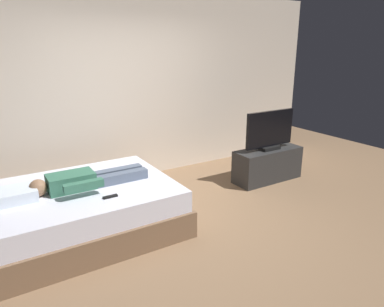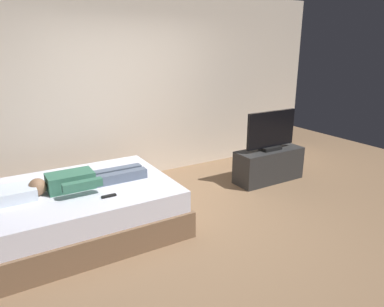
# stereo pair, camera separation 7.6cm
# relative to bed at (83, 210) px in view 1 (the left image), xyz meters

# --- Properties ---
(ground_plane) EXTENTS (10.00, 10.00, 0.00)m
(ground_plane) POSITION_rel_bed_xyz_m (1.06, -0.49, -0.26)
(ground_plane) COLOR #8C6B4C
(back_wall) EXTENTS (6.40, 0.10, 2.80)m
(back_wall) POSITION_rel_bed_xyz_m (1.46, 1.38, 1.14)
(back_wall) COLOR beige
(back_wall) RESTS_ON ground
(bed) EXTENTS (2.02, 1.56, 0.54)m
(bed) POSITION_rel_bed_xyz_m (0.00, 0.00, 0.00)
(bed) COLOR brown
(bed) RESTS_ON ground
(pillow) EXTENTS (0.48, 0.34, 0.12)m
(pillow) POSITION_rel_bed_xyz_m (-0.69, 0.00, 0.34)
(pillow) COLOR white
(pillow) RESTS_ON bed
(person) EXTENTS (1.26, 0.46, 0.18)m
(person) POSITION_rel_bed_xyz_m (0.03, -0.02, 0.36)
(person) COLOR #387056
(person) RESTS_ON bed
(remote) EXTENTS (0.15, 0.04, 0.02)m
(remote) POSITION_rel_bed_xyz_m (0.18, -0.43, 0.29)
(remote) COLOR black
(remote) RESTS_ON bed
(tv_stand) EXTENTS (1.10, 0.40, 0.50)m
(tv_stand) POSITION_rel_bed_xyz_m (2.86, 0.09, -0.01)
(tv_stand) COLOR #2D2D2D
(tv_stand) RESTS_ON ground
(tv) EXTENTS (0.88, 0.20, 0.59)m
(tv) POSITION_rel_bed_xyz_m (2.86, 0.09, 0.52)
(tv) COLOR black
(tv) RESTS_ON tv_stand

